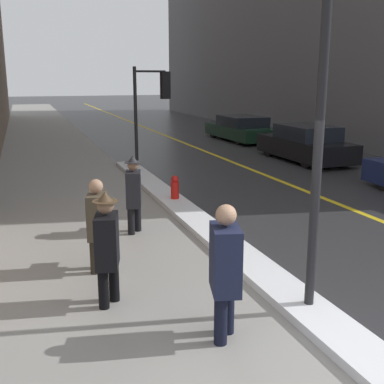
{
  "coord_description": "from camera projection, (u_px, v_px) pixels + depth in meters",
  "views": [
    {
      "loc": [
        -3.1,
        -3.69,
        2.99
      ],
      "look_at": [
        -0.4,
        4.0,
        1.05
      ],
      "focal_mm": 45.0,
      "sensor_mm": 36.0,
      "label": 1
    }
  ],
  "objects": [
    {
      "name": "pedestrian_nearside",
      "position": [
        107.0,
        244.0,
        6.3
      ],
      "size": [
        0.4,
        0.54,
        1.58
      ],
      "rotation": [
        0.0,
        0.0,
        -1.83
      ],
      "color": "black",
      "rests_on": "ground"
    },
    {
      "name": "pedestrian_in_glasses",
      "position": [
        225.0,
        267.0,
        5.45
      ],
      "size": [
        0.44,
        0.59,
        1.63
      ],
      "rotation": [
        0.0,
        0.0,
        -1.83
      ],
      "color": "black",
      "rests_on": "ground"
    },
    {
      "name": "pedestrian_with_shoulder_bag",
      "position": [
        98.0,
        221.0,
        7.46
      ],
      "size": [
        0.4,
        0.72,
        1.49
      ],
      "rotation": [
        0.0,
        0.0,
        -1.83
      ],
      "color": "#2A241B",
      "rests_on": "ground"
    },
    {
      "name": "fire_hydrant",
      "position": [
        175.0,
        190.0,
        11.63
      ],
      "size": [
        0.2,
        0.2,
        0.7
      ],
      "color": "red",
      "rests_on": "ground"
    },
    {
      "name": "ground_plane",
      "position": [
        353.0,
        368.0,
        5.08
      ],
      "size": [
        160.0,
        160.0,
        0.0
      ],
      "primitive_type": "plane",
      "color": "#2D2D30"
    },
    {
      "name": "lamp_post",
      "position": [
        321.0,
        110.0,
        5.68
      ],
      "size": [
        0.28,
        0.28,
        4.31
      ],
      "color": "black",
      "rests_on": "ground"
    },
    {
      "name": "sidewalk_slab",
      "position": [
        56.0,
        159.0,
        18.2
      ],
      "size": [
        4.0,
        80.0,
        0.01
      ],
      "color": "gray",
      "rests_on": "ground"
    },
    {
      "name": "road_centre_stripe",
      "position": [
        204.0,
        151.0,
        20.14
      ],
      "size": [
        0.16,
        80.0,
        0.0
      ],
      "color": "gold",
      "rests_on": "ground"
    },
    {
      "name": "snow_bank_curb",
      "position": [
        190.0,
        215.0,
        10.5
      ],
      "size": [
        0.65,
        13.87,
        0.13
      ],
      "color": "white",
      "rests_on": "ground"
    },
    {
      "name": "pedestrian_in_fedora",
      "position": [
        134.0,
        191.0,
        9.32
      ],
      "size": [
        0.39,
        0.71,
        1.55
      ],
      "rotation": [
        0.0,
        0.0,
        -1.83
      ],
      "color": "black",
      "rests_on": "ground"
    },
    {
      "name": "parked_car_dark_green",
      "position": [
        241.0,
        129.0,
        23.39
      ],
      "size": [
        2.02,
        4.69,
        1.19
      ],
      "rotation": [
        0.0,
        0.0,
        1.6
      ],
      "color": "black",
      "rests_on": "ground"
    },
    {
      "name": "traffic_light_near",
      "position": [
        155.0,
        96.0,
        16.01
      ],
      "size": [
        1.3,
        0.46,
        3.34
      ],
      "rotation": [
        0.0,
        0.0,
        0.17
      ],
      "color": "black",
      "rests_on": "ground"
    },
    {
      "name": "parked_car_black",
      "position": [
        305.0,
        144.0,
        17.63
      ],
      "size": [
        1.72,
        4.35,
        1.31
      ],
      "rotation": [
        0.0,
        0.0,
        1.57
      ],
      "color": "black",
      "rests_on": "ground"
    }
  ]
}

